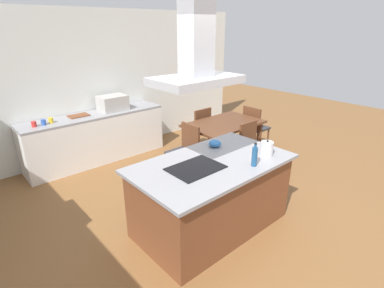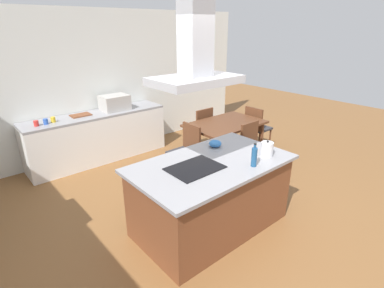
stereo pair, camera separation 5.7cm
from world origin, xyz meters
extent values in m
plane|color=brown|center=(0.00, 1.50, 0.00)|extent=(16.00, 16.00, 0.00)
cube|color=silver|center=(0.00, 3.25, 1.35)|extent=(7.20, 0.10, 2.70)
cube|color=brown|center=(0.00, 0.00, 0.43)|extent=(1.83, 1.03, 0.86)
cube|color=gray|center=(0.00, 0.00, 0.88)|extent=(1.93, 1.13, 0.04)
cube|color=black|center=(-0.26, 0.00, 0.91)|extent=(0.60, 0.44, 0.01)
cylinder|color=silver|center=(0.64, -0.31, 0.99)|extent=(0.15, 0.15, 0.18)
sphere|color=black|center=(0.64, -0.31, 1.09)|extent=(0.03, 0.03, 0.03)
cone|color=silver|center=(0.74, -0.31, 1.00)|extent=(0.06, 0.03, 0.04)
cylinder|color=navy|center=(0.29, -0.39, 1.01)|extent=(0.07, 0.07, 0.22)
cylinder|color=navy|center=(0.29, -0.39, 1.15)|extent=(0.03, 0.03, 0.04)
cylinder|color=black|center=(0.29, -0.39, 1.17)|extent=(0.03, 0.03, 0.01)
ellipsoid|color=#2D6BB7|center=(0.36, 0.32, 0.95)|extent=(0.17, 0.17, 0.09)
cube|color=white|center=(-0.17, 2.88, 0.43)|extent=(2.57, 0.62, 0.86)
cube|color=gray|center=(-0.17, 2.88, 0.88)|extent=(2.57, 0.62, 0.04)
cube|color=#B2AFAA|center=(0.23, 2.88, 1.04)|extent=(0.50, 0.38, 0.28)
cylinder|color=red|center=(-1.19, 2.80, 0.95)|extent=(0.08, 0.08, 0.09)
cylinder|color=#2D56B2|center=(-1.05, 2.81, 0.95)|extent=(0.08, 0.08, 0.09)
cylinder|color=gold|center=(-0.92, 2.84, 0.95)|extent=(0.08, 0.08, 0.09)
cube|color=brown|center=(-0.42, 2.93, 0.91)|extent=(0.34, 0.24, 0.02)
cube|color=#59331E|center=(1.58, 1.28, 0.73)|extent=(1.40, 0.90, 0.04)
cylinder|color=#59331E|center=(0.96, 0.91, 0.35)|extent=(0.06, 0.06, 0.71)
cylinder|color=#59331E|center=(2.20, 0.91, 0.35)|extent=(0.06, 0.06, 0.71)
cylinder|color=#59331E|center=(0.96, 1.65, 0.35)|extent=(0.06, 0.06, 0.71)
cylinder|color=#59331E|center=(2.20, 1.65, 0.35)|extent=(0.06, 0.06, 0.71)
cube|color=#333338|center=(1.58, 2.03, 0.43)|extent=(0.42, 0.42, 0.04)
cube|color=#59331E|center=(1.58, 1.84, 0.67)|extent=(0.42, 0.04, 0.44)
cylinder|color=#59331E|center=(1.40, 2.21, 0.21)|extent=(0.04, 0.04, 0.41)
cylinder|color=#59331E|center=(1.76, 2.21, 0.21)|extent=(0.04, 0.04, 0.41)
cylinder|color=#59331E|center=(1.40, 1.85, 0.21)|extent=(0.04, 0.04, 0.41)
cylinder|color=#59331E|center=(1.76, 1.85, 0.21)|extent=(0.04, 0.04, 0.41)
cube|color=#333338|center=(0.58, 1.28, 0.43)|extent=(0.42, 0.42, 0.04)
cube|color=#59331E|center=(0.77, 1.28, 0.67)|extent=(0.04, 0.42, 0.44)
cylinder|color=#59331E|center=(0.40, 1.10, 0.21)|extent=(0.04, 0.04, 0.41)
cylinder|color=#59331E|center=(0.40, 1.46, 0.21)|extent=(0.04, 0.04, 0.41)
cylinder|color=#59331E|center=(0.76, 1.10, 0.21)|extent=(0.04, 0.04, 0.41)
cylinder|color=#59331E|center=(0.76, 1.46, 0.21)|extent=(0.04, 0.04, 0.41)
cube|color=#333338|center=(2.58, 1.28, 0.43)|extent=(0.42, 0.42, 0.04)
cube|color=#59331E|center=(2.39, 1.28, 0.67)|extent=(0.04, 0.42, 0.44)
cylinder|color=#59331E|center=(2.76, 1.46, 0.21)|extent=(0.04, 0.04, 0.41)
cylinder|color=#59331E|center=(2.76, 1.10, 0.21)|extent=(0.04, 0.04, 0.41)
cylinder|color=#59331E|center=(2.40, 1.46, 0.21)|extent=(0.04, 0.04, 0.41)
cylinder|color=#59331E|center=(2.40, 1.10, 0.21)|extent=(0.04, 0.04, 0.41)
cube|color=#333338|center=(1.58, 0.53, 0.43)|extent=(0.42, 0.42, 0.04)
cube|color=#59331E|center=(1.58, 0.72, 0.67)|extent=(0.42, 0.04, 0.44)
cylinder|color=#59331E|center=(1.76, 0.35, 0.21)|extent=(0.04, 0.04, 0.41)
cylinder|color=#59331E|center=(1.40, 0.35, 0.21)|extent=(0.04, 0.04, 0.41)
cylinder|color=#59331E|center=(1.76, 0.71, 0.21)|extent=(0.04, 0.04, 0.41)
cylinder|color=#59331E|center=(1.40, 0.71, 0.21)|extent=(0.04, 0.04, 0.41)
cube|color=#ADADB2|center=(-0.26, 0.00, 1.89)|extent=(0.90, 0.55, 0.08)
cube|color=#ADADB2|center=(-0.26, 0.00, 2.28)|extent=(0.28, 0.24, 0.70)
camera|label=1|loc=(-2.31, -2.26, 2.41)|focal=28.12mm
camera|label=2|loc=(-2.27, -2.30, 2.41)|focal=28.12mm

